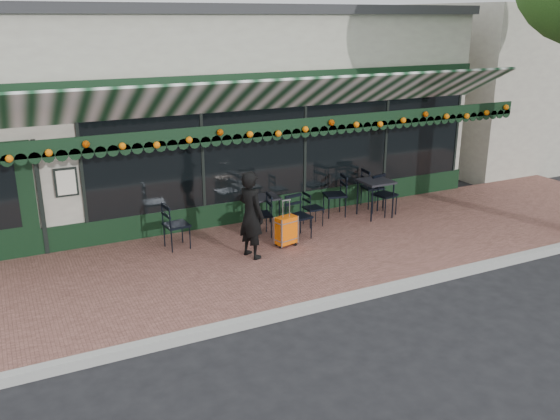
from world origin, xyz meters
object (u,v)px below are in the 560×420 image
chair_b_left (260,215)px  chair_b_right (313,209)px  chair_solo (176,225)px  cafe_table_a (376,184)px  chair_b_front (299,217)px  chair_a_right (372,188)px  chair_a_left (335,195)px  cafe_table_b (265,200)px  woman (251,215)px  suitcase (286,231)px  chair_a_front (385,195)px

chair_b_left → chair_b_right: chair_b_left is taller
chair_b_left → chair_solo: chair_solo is taller
chair_solo → cafe_table_a: bearing=-97.3°
chair_b_front → cafe_table_a: bearing=3.4°
chair_b_right → chair_solo: size_ratio=0.82×
cafe_table_a → chair_a_right: (0.36, 0.63, -0.29)m
chair_b_right → chair_solo: bearing=89.4°
chair_b_right → chair_b_left: bearing=94.0°
chair_b_right → chair_a_left: bearing=-64.6°
cafe_table_b → chair_b_front: chair_b_front is taller
cafe_table_a → woman: bearing=-164.8°
chair_b_left → woman: bearing=-23.5°
chair_a_left → chair_b_right: (-0.76, -0.36, -0.10)m
chair_b_right → woman: bearing=118.2°
cafe_table_b → chair_a_right: size_ratio=0.74×
woman → suitcase: 0.99m
suitcase → cafe_table_a: bearing=2.6°
chair_a_right → chair_a_front: bearing=179.1°
chair_a_front → chair_b_right: 1.82m
woman → chair_a_front: bearing=-92.9°
chair_b_front → woman: bearing=-167.6°
suitcase → cafe_table_a: (2.61, 0.74, 0.44)m
chair_a_right → chair_b_front: (-2.55, -1.08, -0.01)m
chair_b_right → chair_a_right: bearing=-74.1°
chair_b_front → chair_b_left: bearing=137.0°
woman → chair_a_right: woman is taller
chair_solo → woman: bearing=-138.9°
cafe_table_a → chair_a_right: size_ratio=0.91×
cafe_table_b → chair_a_left: chair_a_left is taller
suitcase → chair_b_right: size_ratio=1.25×
chair_b_right → chair_b_front: (-0.64, -0.54, 0.07)m
chair_a_left → chair_solo: (-3.77, -0.33, -0.02)m
chair_a_right → chair_solo: bearing=103.3°
cafe_table_a → chair_solo: 4.57m
cafe_table_b → chair_b_left: size_ratio=0.76×
cafe_table_b → chair_b_front: bearing=-69.5°
woman → chair_b_left: (0.60, 0.93, -0.38)m
chair_a_front → chair_b_left: chair_a_front is taller
cafe_table_a → cafe_table_b: 2.57m
cafe_table_a → chair_a_front: bearing=2.2°
suitcase → chair_a_front: bearing=1.3°
chair_a_right → chair_b_front: chair_a_right is taller
chair_b_left → chair_solo: size_ratio=0.97×
woman → chair_solo: 1.58m
chair_a_front → chair_b_front: chair_a_front is taller
woman → cafe_table_a: 3.57m
suitcase → cafe_table_b: 1.22m
chair_b_left → chair_solo: (-1.72, 0.12, 0.01)m
suitcase → cafe_table_a: size_ratio=1.12×
chair_b_right → chair_solo: 3.02m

